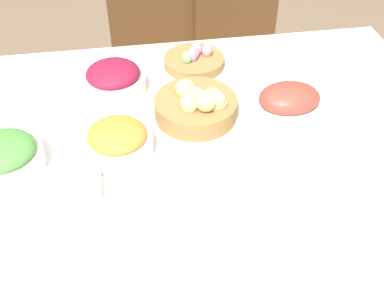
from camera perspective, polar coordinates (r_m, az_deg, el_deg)
ground_plane at (r=2.02m, az=-1.16°, el=-15.76°), size 12.00×12.00×0.00m
dining_table at (r=1.71m, az=-1.33°, el=-8.84°), size 1.74×1.12×0.76m
chair_far_right at (r=2.40m, az=6.02°, el=11.38°), size 0.45×0.45×0.93m
chair_far_center at (r=2.34m, az=-3.89°, el=10.62°), size 0.46×0.46×0.93m
bread_basket at (r=1.49m, az=0.60°, el=4.62°), size 0.26×0.26×0.12m
egg_basket at (r=1.75m, az=0.27°, el=9.99°), size 0.22×0.22×0.08m
ham_platter at (r=1.57m, az=11.45°, el=5.20°), size 0.31×0.21×0.09m
beet_salad_bowl at (r=1.63m, az=-9.28°, el=7.65°), size 0.21×0.21×0.10m
green_salad_bowl at (r=1.41m, az=-21.36°, el=-1.31°), size 0.21×0.21×0.09m
carrot_bowl at (r=1.38m, az=-8.82°, el=0.38°), size 0.20×0.20×0.10m
dinner_plate at (r=1.18m, az=1.10°, el=-10.81°), size 0.24×0.24×0.01m
fork at (r=1.17m, az=-5.98°, el=-11.70°), size 0.02×0.18×0.00m
knife at (r=1.21m, az=7.94°, el=-9.93°), size 0.02×0.18×0.00m
spoon at (r=1.21m, az=9.32°, el=-9.72°), size 0.02×0.18×0.00m
drinking_cup at (r=1.29m, az=10.79°, el=-2.99°), size 0.08×0.08×0.10m
butter_dish at (r=1.30m, az=-13.60°, el=-5.06°), size 0.13×0.08×0.03m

